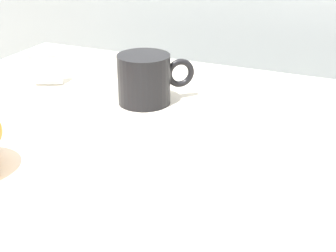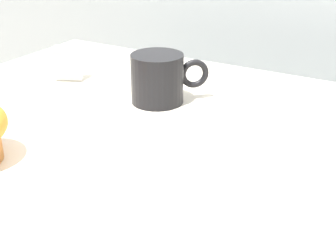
{
  "view_description": "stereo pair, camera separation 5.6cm",
  "coord_description": "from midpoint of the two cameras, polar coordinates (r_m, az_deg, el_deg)",
  "views": [
    {
      "loc": [
        0.18,
        -0.53,
        1.2
      ],
      "look_at": [
        -0.02,
        -0.07,
        0.96
      ],
      "focal_mm": 50.0,
      "sensor_mm": 36.0,
      "label": 1
    },
    {
      "loc": [
        0.23,
        -0.51,
        1.2
      ],
      "look_at": [
        -0.02,
        -0.07,
        0.96
      ],
      "focal_mm": 50.0,
      "sensor_mm": 36.0,
      "label": 2
    }
  ],
  "objects": [
    {
      "name": "price_card",
      "position": [
        0.84,
        -10.36,
        7.42
      ],
      "size": [
        0.06,
        0.06,
        0.06
      ],
      "color": "white",
      "rests_on": "display_counter"
    },
    {
      "name": "wall_back",
      "position": [
        1.18,
        19.04,
        8.93
      ],
      "size": [
        3.2,
        0.1,
        1.8
      ],
      "primitive_type": "cube",
      "color": "#A8B2B7",
      "rests_on": "ground"
    },
    {
      "name": "coffee_cup",
      "position": [
        0.73,
        1.03,
        5.93
      ],
      "size": [
        0.11,
        0.1,
        0.08
      ],
      "color": "black",
      "rests_on": "display_counter"
    }
  ]
}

